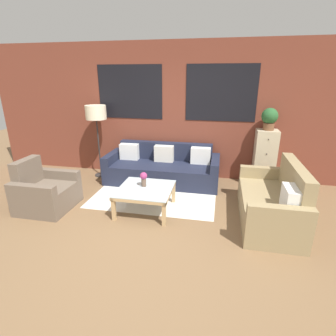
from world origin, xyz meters
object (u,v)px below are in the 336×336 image
settee_vintage (273,203)px  potted_plant (270,118)px  coffee_table (145,192)px  floor_lamp (96,115)px  flower_vase (144,178)px  armchair_corner (45,192)px  drawer_cabinet (264,158)px  couch_dark (163,169)px

settee_vintage → potted_plant: bearing=87.9°
coffee_table → potted_plant: bearing=37.2°
settee_vintage → coffee_table: settee_vintage is taller
settee_vintage → floor_lamp: size_ratio=1.06×
floor_lamp → flower_vase: (1.40, -1.32, -0.81)m
armchair_corner → settee_vintage: bearing=4.4°
armchair_corner → floor_lamp: 1.96m
floor_lamp → potted_plant: potted_plant is taller
armchair_corner → coffee_table: armchair_corner is taller
settee_vintage → drawer_cabinet: size_ratio=1.44×
floor_lamp → drawer_cabinet: size_ratio=1.36×
potted_plant → flower_vase: bearing=-144.7°
drawer_cabinet → couch_dark: bearing=-173.7°
coffee_table → armchair_corner: bearing=-172.2°
floor_lamp → couch_dark: bearing=-2.8°
potted_plant → settee_vintage: bearing=-92.1°
coffee_table → flower_vase: flower_vase is taller
couch_dark → flower_vase: (-0.04, -1.24, 0.27)m
floor_lamp → flower_vase: 2.09m
potted_plant → couch_dark: bearing=-173.7°
potted_plant → flower_vase: size_ratio=1.74×
couch_dark → flower_vase: 1.27m
settee_vintage → coffee_table: bearing=-178.5°
drawer_cabinet → floor_lamp: bearing=-177.5°
floor_lamp → potted_plant: size_ratio=3.69×
armchair_corner → coffee_table: size_ratio=0.98×
settee_vintage → armchair_corner: size_ratio=1.94×
settee_vintage → floor_lamp: bearing=158.6°
armchair_corner → floor_lamp: (0.23, 1.62, 1.08)m
floor_lamp → drawer_cabinet: floor_lamp is taller
couch_dark → drawer_cabinet: bearing=6.3°
drawer_cabinet → flower_vase: bearing=-144.7°
couch_dark → floor_lamp: size_ratio=1.50×
floor_lamp → potted_plant: bearing=2.5°
floor_lamp → drawer_cabinet: (3.48, 0.15, -0.79)m
coffee_table → potted_plant: (2.03, 1.54, 1.03)m
flower_vase → drawer_cabinet: bearing=35.3°
settee_vintage → armchair_corner: bearing=-175.6°
armchair_corner → flower_vase: armchair_corner is taller
settee_vintage → coffee_table: (-1.98, -0.05, 0.03)m
armchair_corner → potted_plant: size_ratio=2.01×
couch_dark → drawer_cabinet: size_ratio=2.04×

